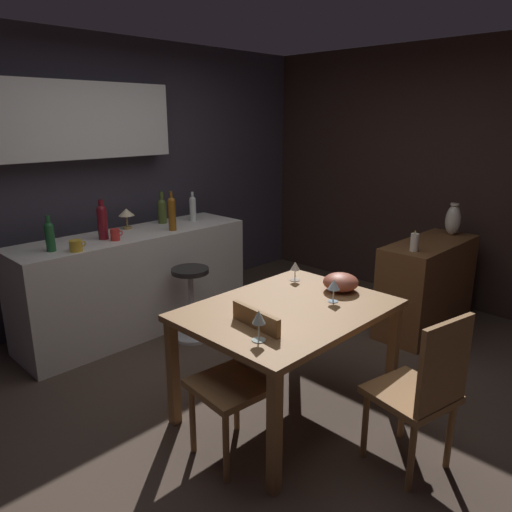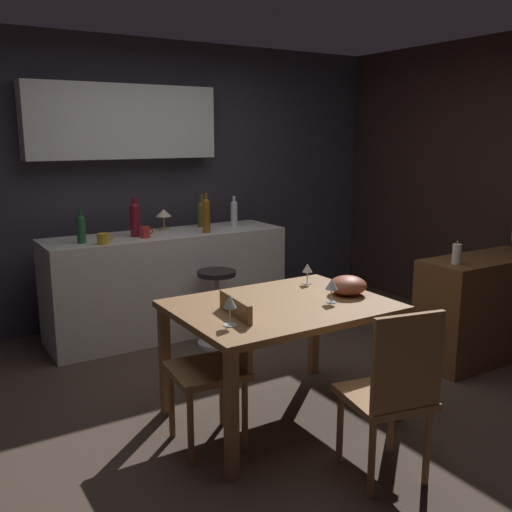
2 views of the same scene
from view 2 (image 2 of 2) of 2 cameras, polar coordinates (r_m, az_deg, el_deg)
The scene contains 22 objects.
ground_plane at distance 4.08m, azimuth 1.38°, elevation -13.26°, with size 9.00×9.00×0.00m, color #47382D.
wall_kitchen_back at distance 5.53m, azimuth -11.07°, elevation 8.38°, with size 5.20×0.33×2.60m.
wall_side_right at distance 5.71m, azimuth 21.77°, elevation 6.72°, with size 0.10×4.40×2.60m, color #33231E.
dining_table at distance 3.51m, azimuth 2.48°, elevation -6.05°, with size 1.28×0.95×0.74m.
kitchen_counter at distance 5.14m, azimuth -8.76°, elevation -2.68°, with size 2.10×0.60×0.90m, color silver.
sideboard_cabinet at distance 4.83m, azimuth 21.59°, elevation -4.86°, with size 1.10×0.44×0.82m, color brown.
chair_near_window at distance 3.29m, azimuth -3.91°, elevation -10.61°, with size 0.44×0.44×0.85m.
chair_by_doorway at distance 3.00m, azimuth 13.46°, elevation -12.93°, with size 0.47×0.47×0.93m.
bar_stool at distance 4.81m, azimuth -3.91°, elevation -4.96°, with size 0.34×0.34×0.64m.
wine_glass_left at distance 3.50m, azimuth 7.54°, elevation -2.87°, with size 0.08×0.08×0.15m.
wine_glass_right at distance 3.06m, azimuth -2.62°, elevation -4.67°, with size 0.08×0.08×0.17m.
wine_glass_center at distance 3.93m, azimuth 5.14°, elevation -1.30°, with size 0.07×0.07×0.14m.
fruit_bowl at distance 3.70m, azimuth 9.13°, elevation -2.89°, with size 0.24×0.24×0.12m, color #9E4C38.
wine_bottle_ruby at distance 4.91m, azimuth -11.96°, elevation 3.75°, with size 0.08×0.08×0.33m.
wine_bottle_green at distance 4.71m, azimuth -17.02°, elevation 2.75°, with size 0.07×0.07×0.28m.
wine_bottle_olive at distance 5.34m, azimuth -5.41°, elevation 4.34°, with size 0.08×0.08×0.30m.
wine_bottle_clear at distance 5.37m, azimuth -2.20°, elevation 4.41°, with size 0.06×0.06×0.28m.
wine_bottle_amber at distance 5.00m, azimuth -4.97°, elevation 4.17°, with size 0.07×0.07×0.35m.
cup_mustard at distance 4.63m, azimuth -14.94°, elevation 1.67°, with size 0.13×0.09×0.09m.
cup_red at distance 4.84m, azimuth -10.95°, elevation 2.34°, with size 0.11×0.07×0.10m.
counter_lamp at distance 5.21m, azimuth -9.17°, elevation 4.12°, with size 0.14×0.14×0.19m.
pillar_candle_tall at distance 4.39m, azimuth 19.35°, elevation 0.19°, with size 0.07×0.07×0.17m.
Camera 2 is at (-2.03, -3.09, 1.74)m, focal length 40.19 mm.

